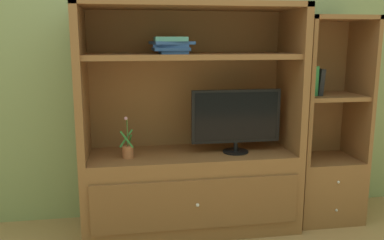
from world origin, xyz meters
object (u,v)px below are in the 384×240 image
at_px(tv_monitor, 236,119).
at_px(media_console, 191,162).
at_px(bookshelf_tall, 325,155).
at_px(potted_plant, 128,150).
at_px(magazine_stack, 171,45).
at_px(upright_book_row, 313,81).

bearing_deg(tv_monitor, media_console, 169.67).
bearing_deg(bookshelf_tall, potted_plant, -177.21).
relative_size(tv_monitor, potted_plant, 2.22).
bearing_deg(potted_plant, magazine_stack, 10.90).
relative_size(potted_plant, upright_book_row, 1.35).
relative_size(media_console, magazine_stack, 5.01).
bearing_deg(magazine_stack, tv_monitor, -6.02).
bearing_deg(media_console, upright_book_row, -0.55).
bearing_deg(bookshelf_tall, magazine_stack, -179.38).
xyz_separation_m(media_console, upright_book_row, (0.92, -0.01, 0.58)).
distance_m(media_console, bookshelf_tall, 1.05).
relative_size(magazine_stack, bookshelf_tall, 0.21).
height_order(tv_monitor, upright_book_row, upright_book_row).
bearing_deg(upright_book_row, media_console, 179.45).
relative_size(bookshelf_tall, upright_book_row, 7.14).
xyz_separation_m(potted_plant, upright_book_row, (1.37, 0.06, 0.45)).
height_order(media_console, potted_plant, media_console).
bearing_deg(magazine_stack, upright_book_row, 0.07).
bearing_deg(tv_monitor, upright_book_row, 4.76).
distance_m(media_console, potted_plant, 0.47).
height_order(magazine_stack, upright_book_row, magazine_stack).
bearing_deg(potted_plant, tv_monitor, 0.90).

